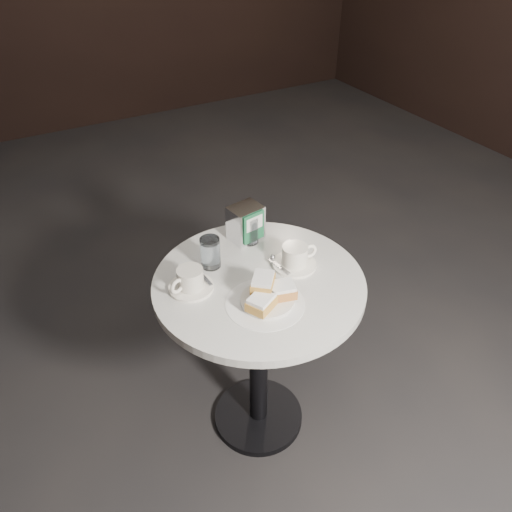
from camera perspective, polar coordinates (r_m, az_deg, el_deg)
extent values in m
plane|color=black|center=(2.19, 0.27, -17.99)|extent=(7.00, 7.00, 0.00)
cylinder|color=black|center=(2.17, 0.27, -17.76)|extent=(0.36, 0.36, 0.03)
cylinder|color=black|center=(1.90, 0.30, -11.62)|extent=(0.07, 0.07, 0.70)
cylinder|color=silver|center=(1.65, 0.34, -3.15)|extent=(0.70, 0.70, 0.03)
cylinder|color=white|center=(1.55, 1.05, -5.44)|extent=(0.25, 0.25, 0.00)
cylinder|color=silver|center=(1.55, 1.29, -5.06)|extent=(0.19, 0.19, 0.01)
cube|color=gold|center=(1.51, 0.62, -5.47)|extent=(0.11, 0.10, 0.03)
cube|color=white|center=(1.49, 0.63, -4.85)|extent=(0.10, 0.09, 0.01)
cube|color=#BE793A|center=(1.55, 2.94, -4.07)|extent=(0.10, 0.09, 0.03)
cube|color=white|center=(1.54, 2.97, -3.46)|extent=(0.09, 0.08, 0.01)
cube|color=gold|center=(1.54, 0.80, -3.19)|extent=(0.11, 0.11, 0.03)
cube|color=white|center=(1.52, 0.80, -2.57)|extent=(0.10, 0.10, 0.01)
cylinder|color=white|center=(1.61, -7.41, -3.54)|extent=(0.18, 0.18, 0.01)
cylinder|color=beige|center=(1.59, -7.52, -2.50)|extent=(0.11, 0.11, 0.07)
cylinder|color=#966D52|center=(1.57, -7.59, -1.74)|extent=(0.10, 0.10, 0.00)
torus|color=silver|center=(1.56, -8.99, -3.44)|extent=(0.05, 0.03, 0.05)
cube|color=#B0B0B5|center=(1.64, -6.01, -2.39)|extent=(0.02, 0.10, 0.00)
sphere|color=#B7B7BC|center=(1.66, -7.21, -1.58)|extent=(0.02, 0.02, 0.02)
cylinder|color=white|center=(1.70, 4.39, -0.94)|extent=(0.16, 0.16, 0.01)
cylinder|color=silver|center=(1.67, 4.46, 0.11)|extent=(0.10, 0.10, 0.07)
cylinder|color=#855F48|center=(1.66, 4.50, 0.88)|extent=(0.09, 0.09, 0.00)
torus|color=white|center=(1.70, 6.14, 0.56)|extent=(0.06, 0.02, 0.05)
cube|color=#ADACB1|center=(1.67, 2.66, -1.19)|extent=(0.03, 0.10, 0.00)
sphere|color=#B2B3B7|center=(1.71, 1.92, -0.13)|extent=(0.02, 0.02, 0.02)
cylinder|color=silver|center=(1.67, -5.24, 0.40)|extent=(0.07, 0.07, 0.11)
cylinder|color=white|center=(1.67, -5.24, 0.28)|extent=(0.06, 0.06, 0.09)
cylinder|color=silver|center=(1.78, -0.77, 3.09)|extent=(0.07, 0.07, 0.11)
cylinder|color=white|center=(1.78, -0.77, 2.98)|extent=(0.06, 0.06, 0.09)
cube|color=silver|center=(1.79, -1.20, 3.80)|extent=(0.13, 0.11, 0.13)
cube|color=#1A5D37|center=(1.76, -0.22, 3.26)|extent=(0.09, 0.02, 0.11)
cube|color=silver|center=(1.75, -0.17, 3.74)|extent=(0.07, 0.01, 0.05)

